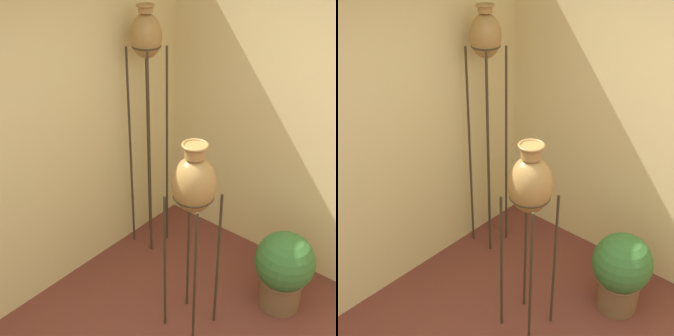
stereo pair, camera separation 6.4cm
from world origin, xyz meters
TOP-DOWN VIEW (x-y plane):
  - vase_stand_tall at (1.34, 1.73)m, footprint 0.25×0.25m
  - vase_stand_medium at (0.77, 0.79)m, footprint 0.30×0.30m
  - potted_plant at (1.39, 0.36)m, footprint 0.47×0.47m

SIDE VIEW (x-z plane):
  - potted_plant at x=1.39m, z-range 0.04..0.71m
  - vase_stand_medium at x=0.77m, z-range 0.46..2.01m
  - vase_stand_tall at x=1.34m, z-range 0.75..2.95m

